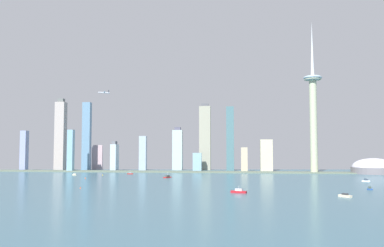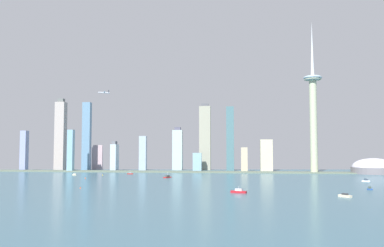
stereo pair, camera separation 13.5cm
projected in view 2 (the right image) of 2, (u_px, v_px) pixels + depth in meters
name	position (u px, v px, depth m)	size (l,w,h in m)	color
ground_plane	(63.00, 204.00, 363.94)	(6000.00, 6000.00, 0.00)	#3B6475
waterfront_pier	(167.00, 172.00, 876.66)	(939.24, 44.14, 2.40)	slate
observation_tower	(313.00, 106.00, 848.72)	(38.29, 38.29, 318.25)	#B2B896
stadium_dome	(374.00, 168.00, 824.87)	(88.21, 88.21, 36.04)	slate
skyscraper_0	(197.00, 162.00, 940.61)	(20.17, 13.01, 41.10)	#83ABBC
skyscraper_1	(178.00, 149.00, 983.41)	(23.73, 17.01, 102.94)	#ABBFBD
skyscraper_2	(71.00, 151.00, 902.10)	(12.92, 12.34, 92.66)	#78A6BF
skyscraper_3	(87.00, 136.00, 977.28)	(19.43, 12.87, 162.40)	#6086A6
skyscraper_4	(98.00, 157.00, 1003.75)	(26.46, 13.58, 83.59)	#BE9FA6
skyscraper_5	(115.00, 157.00, 948.19)	(13.42, 25.16, 68.40)	#AEC5D3
skyscraper_6	(24.00, 150.00, 959.89)	(14.35, 15.52, 93.29)	#8994BF
skyscraper_7	(244.00, 160.00, 884.00)	(14.02, 13.40, 53.49)	#B7AA8E
skyscraper_8	(266.00, 155.00, 913.19)	(26.78, 26.96, 71.10)	beige
skyscraper_9	(143.00, 153.00, 964.88)	(16.84, 12.08, 80.82)	#9AADBE
skyscraper_10	(61.00, 135.00, 961.94)	(22.96, 19.09, 169.42)	#A99D98
skyscraper_11	(205.00, 137.00, 980.60)	(27.05, 15.44, 159.68)	#999985
skyscraper_12	(230.00, 138.00, 944.73)	(17.47, 12.59, 148.87)	#476E77
boat_0	(74.00, 175.00, 766.58)	(12.10, 14.30, 3.44)	beige
boat_1	(345.00, 196.00, 416.64)	(12.12, 13.53, 3.91)	beige
boat_2	(167.00, 177.00, 706.31)	(13.05, 17.10, 8.94)	red
boat_3	(239.00, 191.00, 456.53)	(18.50, 10.68, 7.90)	#B21822
boat_4	(130.00, 174.00, 803.56)	(11.72, 6.78, 9.68)	#AD2922
boat_5	(370.00, 189.00, 493.19)	(6.56, 2.62, 3.90)	navy
boat_6	(366.00, 181.00, 617.25)	(11.72, 8.05, 4.58)	white
channel_buoy_0	(103.00, 175.00, 761.34)	(1.22, 1.22, 2.89)	yellow
channel_buoy_1	(85.00, 178.00, 681.67)	(1.89, 1.89, 2.48)	#E54C19
channel_buoy_2	(80.00, 188.00, 510.42)	(1.73, 1.73, 1.93)	#E54C19
airplane	(104.00, 93.00, 930.69)	(24.66, 25.09, 7.53)	silver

